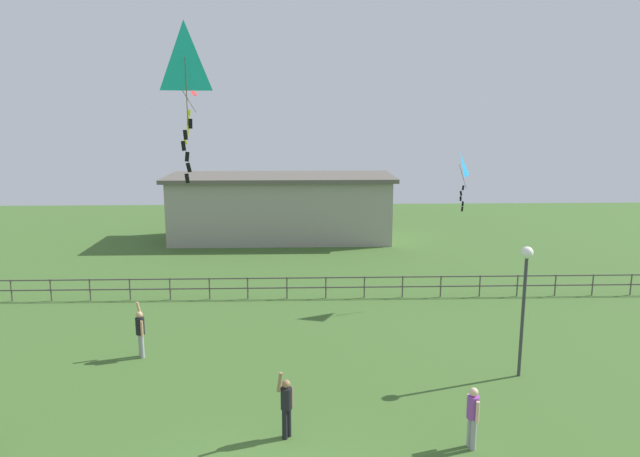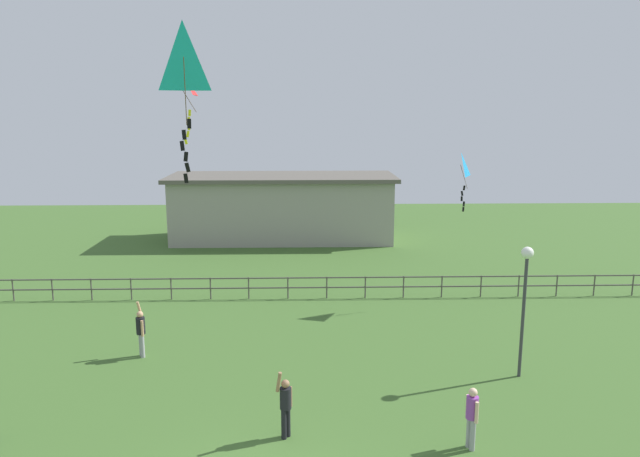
% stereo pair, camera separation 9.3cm
% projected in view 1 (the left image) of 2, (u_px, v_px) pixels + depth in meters
% --- Properties ---
extents(lamppost, '(0.36, 0.36, 4.04)m').
position_uv_depth(lamppost, '(525.00, 282.00, 17.52)').
color(lamppost, '#38383D').
rests_on(lamppost, ground_plane).
extents(person_0, '(0.29, 0.45, 1.55)m').
position_uv_depth(person_0, '(473.00, 414.00, 14.06)').
color(person_0, '#99999E').
rests_on(person_0, ground_plane).
extents(person_2, '(0.31, 0.49, 1.83)m').
position_uv_depth(person_2, '(140.00, 330.00, 19.31)').
color(person_2, '#99999E').
rests_on(person_2, ground_plane).
extents(person_3, '(0.41, 0.40, 1.79)m').
position_uv_depth(person_3, '(286.00, 404.00, 14.52)').
color(person_3, black).
rests_on(person_3, ground_plane).
extents(kite_0, '(0.83, 1.07, 2.35)m').
position_uv_depth(kite_0, '(178.00, 86.00, 18.50)').
color(kite_0, red).
extents(kite_1, '(0.81, 0.72, 3.14)m').
position_uv_depth(kite_1, '(185.00, 64.00, 11.53)').
color(kite_1, '#19B2B2').
extents(kite_5, '(0.65, 0.86, 2.41)m').
position_uv_depth(kite_5, '(460.00, 167.00, 24.17)').
color(kite_5, '#198CD1').
extents(waterfront_railing, '(36.01, 0.06, 0.95)m').
position_uv_depth(waterfront_railing, '(271.00, 284.00, 25.38)').
color(waterfront_railing, '#4C4742').
rests_on(waterfront_railing, ground_plane).
extents(pavilion_building, '(13.85, 5.32, 4.02)m').
position_uv_depth(pavilion_building, '(281.00, 207.00, 36.87)').
color(pavilion_building, gray).
rests_on(pavilion_building, ground_plane).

